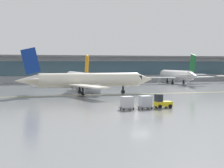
% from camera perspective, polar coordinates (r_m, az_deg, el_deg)
% --- Properties ---
extents(ground_plane, '(400.00, 400.00, 0.00)m').
position_cam_1_polar(ground_plane, '(45.86, 4.68, -5.15)').
color(ground_plane, gray).
extents(taxiway_centreline_stripe, '(109.91, 5.27, 0.01)m').
position_cam_1_polar(taxiway_centreline_stripe, '(75.18, -3.34, -1.80)').
color(taxiway_centreline_stripe, yellow).
rests_on(taxiway_centreline_stripe, ground_plane).
extents(terminal_concourse, '(215.96, 11.00, 9.60)m').
position_cam_1_polar(terminal_concourse, '(128.20, -9.69, 2.51)').
color(terminal_concourse, '#9EA3A8').
rests_on(terminal_concourse, ground_plane).
extents(gate_airplane_2, '(25.81, 27.71, 9.19)m').
position_cam_1_polar(gate_airplane_2, '(103.98, -5.59, 1.15)').
color(gate_airplane_2, white).
rests_on(gate_airplane_2, ground_plane).
extents(gate_airplane_3, '(27.09, 29.18, 9.66)m').
position_cam_1_polar(gate_airplane_3, '(118.08, 10.42, 1.45)').
color(gate_airplane_3, white).
rests_on(gate_airplane_3, ground_plane).
extents(taxiing_regional_jet, '(30.71, 28.55, 10.18)m').
position_cam_1_polar(taxiing_regional_jet, '(76.83, -4.00, 0.59)').
color(taxiing_regional_jet, silver).
rests_on(taxiing_regional_jet, ground_plane).
extents(baggage_tug, '(2.61, 1.63, 2.10)m').
position_cam_1_polar(baggage_tug, '(53.87, 8.09, -2.94)').
color(baggage_tug, yellow).
rests_on(baggage_tug, ground_plane).
extents(cargo_dolly_lead, '(2.11, 1.61, 1.94)m').
position_cam_1_polar(cargo_dolly_lead, '(52.74, 5.44, -2.88)').
color(cargo_dolly_lead, '#595B60').
rests_on(cargo_dolly_lead, ground_plane).
extents(cargo_dolly_trailing, '(2.11, 1.61, 1.94)m').
position_cam_1_polar(cargo_dolly_trailing, '(51.67, 2.45, -3.00)').
color(cargo_dolly_trailing, '#595B60').
rests_on(cargo_dolly_trailing, ground_plane).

